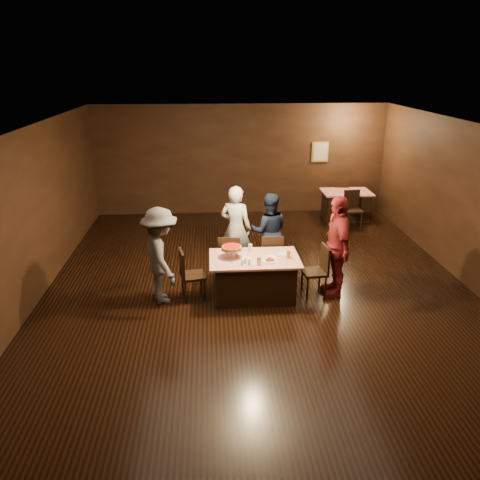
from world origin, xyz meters
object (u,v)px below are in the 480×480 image
(chair_back_far, at_px, (340,196))
(glass_amber, at_px, (288,254))
(chair_end_right, at_px, (314,271))
(pizza_stand, at_px, (232,248))
(diner_grey_knit, at_px, (161,256))
(main_table, at_px, (254,277))
(chair_back_near, at_px, (353,210))
(plate_empty, at_px, (284,253))
(glass_back, at_px, (250,248))
(diner_white_jacket, at_px, (236,228))
(chair_end_left, at_px, (193,274))
(chair_far_left, at_px, (230,257))
(diner_navy_hoodie, at_px, (269,231))
(back_table, at_px, (345,205))
(diner_red_shirt, at_px, (337,246))
(chair_far_right, at_px, (271,256))
(glass_front_left, at_px, (259,261))

(chair_back_far, relative_size, glass_amber, 6.79)
(chair_end_right, relative_size, pizza_stand, 2.50)
(diner_grey_knit, bearing_deg, main_table, -109.02)
(chair_back_near, height_order, plate_empty, chair_back_near)
(main_table, xyz_separation_m, glass_back, (-0.05, 0.30, 0.46))
(diner_white_jacket, bearing_deg, main_table, 123.50)
(chair_end_left, relative_size, pizza_stand, 2.50)
(chair_end_left, distance_m, chair_back_far, 6.38)
(chair_end_right, bearing_deg, glass_back, -110.52)
(chair_far_left, height_order, diner_navy_hoodie, diner_navy_hoodie)
(chair_end_right, height_order, chair_back_far, same)
(back_table, bearing_deg, chair_far_left, -132.60)
(chair_back_far, bearing_deg, diner_red_shirt, 84.34)
(diner_grey_knit, height_order, glass_amber, diner_grey_knit)
(pizza_stand, bearing_deg, diner_white_jacket, 83.35)
(chair_end_left, height_order, diner_white_jacket, diner_white_jacket)
(back_table, relative_size, chair_back_far, 1.37)
(diner_red_shirt, bearing_deg, chair_back_far, 162.81)
(chair_end_left, bearing_deg, diner_navy_hoodie, -61.15)
(chair_end_left, xyz_separation_m, chair_back_near, (4.02, 3.66, 0.00))
(glass_back, bearing_deg, chair_end_right, -14.62)
(chair_end_right, xyz_separation_m, pizza_stand, (-1.50, 0.05, 0.48))
(diner_red_shirt, relative_size, glass_amber, 13.42)
(diner_grey_knit, bearing_deg, glass_back, -98.39)
(chair_end_right, xyz_separation_m, chair_back_far, (1.82, 4.96, 0.00))
(chair_far_left, xyz_separation_m, chair_end_right, (1.50, -0.75, 0.00))
(back_table, bearing_deg, diner_red_shirt, -108.28)
(chair_far_right, bearing_deg, chair_back_far, -121.06)
(main_table, distance_m, chair_back_far, 5.75)
(chair_end_right, xyz_separation_m, plate_empty, (-0.55, 0.15, 0.30))
(diner_white_jacket, xyz_separation_m, diner_grey_knit, (-1.39, -1.32, -0.01))
(chair_back_near, bearing_deg, chair_back_far, 86.30)
(diner_grey_knit, bearing_deg, diner_navy_hoodie, -77.81)
(diner_grey_knit, xyz_separation_m, diner_red_shirt, (3.13, 0.07, 0.07))
(diner_white_jacket, bearing_deg, glass_front_left, 123.15)
(back_table, relative_size, diner_grey_knit, 0.75)
(chair_far_left, bearing_deg, chair_far_right, -171.77)
(pizza_stand, distance_m, glass_front_left, 0.58)
(chair_end_right, bearing_deg, diner_navy_hoodie, -158.25)
(chair_far_right, distance_m, pizza_stand, 1.16)
(diner_navy_hoodie, relative_size, glass_front_left, 11.43)
(diner_navy_hoodie, bearing_deg, back_table, -124.75)
(chair_end_right, xyz_separation_m, glass_amber, (-0.50, -0.05, 0.37))
(chair_back_near, distance_m, plate_empty, 4.24)
(diner_white_jacket, height_order, diner_navy_hoodie, diner_white_jacket)
(diner_grey_knit, height_order, glass_back, diner_grey_knit)
(chair_end_right, relative_size, glass_back, 6.79)
(chair_back_far, xyz_separation_m, glass_front_left, (-2.87, -5.26, 0.37))
(chair_far_left, height_order, glass_front_left, chair_far_left)
(pizza_stand, bearing_deg, glass_back, 35.54)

